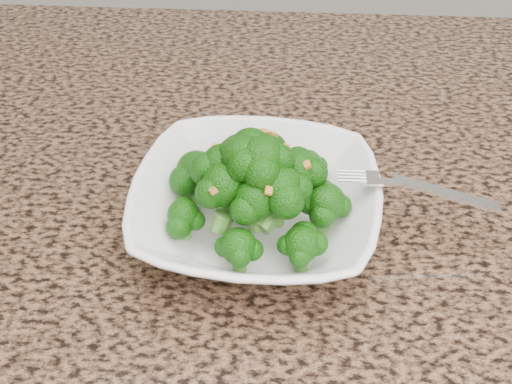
# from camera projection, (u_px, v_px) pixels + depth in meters

# --- Properties ---
(granite_counter) EXTENTS (1.64, 1.04, 0.03)m
(granite_counter) POSITION_uv_depth(u_px,v_px,m) (407.00, 257.00, 0.64)
(granite_counter) COLOR brown
(granite_counter) RESTS_ON cabinet
(bowl) EXTENTS (0.25, 0.25, 0.06)m
(bowl) POSITION_uv_depth(u_px,v_px,m) (256.00, 208.00, 0.63)
(bowl) COLOR white
(bowl) RESTS_ON granite_counter
(broccoli_pile) EXTENTS (0.21, 0.21, 0.08)m
(broccoli_pile) POSITION_uv_depth(u_px,v_px,m) (256.00, 153.00, 0.58)
(broccoli_pile) COLOR #145609
(broccoli_pile) RESTS_ON bowl
(garlic_topping) EXTENTS (0.13, 0.13, 0.01)m
(garlic_topping) POSITION_uv_depth(u_px,v_px,m) (256.00, 116.00, 0.56)
(garlic_topping) COLOR #C98731
(garlic_topping) RESTS_ON broccoli_pile
(fork) EXTENTS (0.17, 0.04, 0.01)m
(fork) POSITION_uv_depth(u_px,v_px,m) (392.00, 183.00, 0.60)
(fork) COLOR silver
(fork) RESTS_ON bowl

